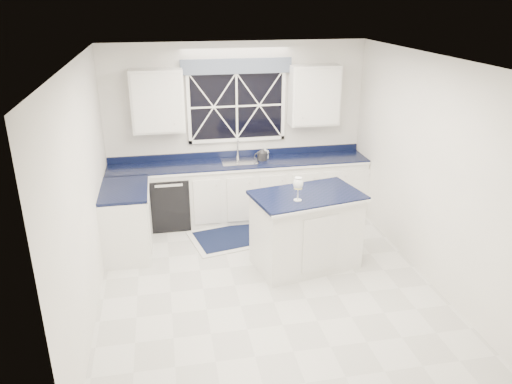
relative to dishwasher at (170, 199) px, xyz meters
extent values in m
plane|color=silver|center=(1.10, -1.95, -0.41)|extent=(4.50, 4.50, 0.00)
cube|color=beige|center=(1.10, 0.30, 0.94)|extent=(4.00, 0.10, 2.70)
cube|color=white|center=(1.10, 0.00, 0.04)|extent=(3.98, 0.60, 0.90)
cube|color=white|center=(-0.60, -0.80, 0.04)|extent=(0.60, 1.00, 0.90)
cube|color=black|center=(1.10, 0.00, 0.51)|extent=(3.98, 0.64, 0.04)
cube|color=black|center=(0.00, 0.00, 0.00)|extent=(0.60, 0.58, 0.82)
cube|color=black|center=(1.10, 0.27, 1.34)|extent=(1.40, 0.02, 1.00)
cube|color=#51596F|center=(1.10, 0.21, 1.94)|extent=(1.65, 0.04, 0.22)
cube|color=white|center=(-0.07, 0.13, 1.49)|extent=(0.75, 0.34, 0.90)
cube|color=white|center=(2.28, 0.13, 1.49)|extent=(0.75, 0.34, 0.90)
cylinder|color=silver|center=(1.10, 0.22, 0.55)|extent=(0.05, 0.05, 0.04)
cylinder|color=silver|center=(1.10, 0.22, 0.69)|extent=(0.02, 0.02, 0.28)
cylinder|color=silver|center=(1.10, 0.13, 0.82)|extent=(0.02, 0.18, 0.02)
cube|color=white|center=(1.70, -1.60, 0.07)|extent=(1.40, 0.98, 0.96)
cube|color=black|center=(1.70, -1.60, 0.57)|extent=(1.48, 1.06, 0.04)
cube|color=beige|center=(0.99, -0.64, -0.40)|extent=(1.59, 1.16, 0.01)
cube|color=black|center=(0.99, -0.64, -0.39)|extent=(1.40, 0.97, 0.01)
cylinder|color=#2B2B2E|center=(1.46, 0.04, 0.59)|extent=(0.17, 0.17, 0.13)
cone|color=#2B2B2E|center=(1.46, 0.04, 0.68)|extent=(0.14, 0.14, 0.05)
torus|color=#2B2B2E|center=(1.38, 0.03, 0.60)|extent=(0.11, 0.03, 0.10)
cylinder|color=#2B2B2E|center=(1.55, 0.05, 0.61)|extent=(0.06, 0.02, 0.08)
cylinder|color=silver|center=(1.52, -1.78, 0.60)|extent=(0.10, 0.10, 0.01)
cylinder|color=silver|center=(1.52, -1.78, 0.68)|extent=(0.02, 0.02, 0.16)
ellipsoid|color=silver|center=(1.52, -1.78, 0.81)|extent=(0.12, 0.12, 0.16)
cylinder|color=#E6DB7A|center=(1.52, -1.78, 0.78)|extent=(0.10, 0.10, 0.07)
imported|color=silver|center=(1.52, 0.13, 0.62)|extent=(0.11, 0.11, 0.19)
camera|label=1|loc=(-0.03, -7.17, 2.93)|focal=35.00mm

